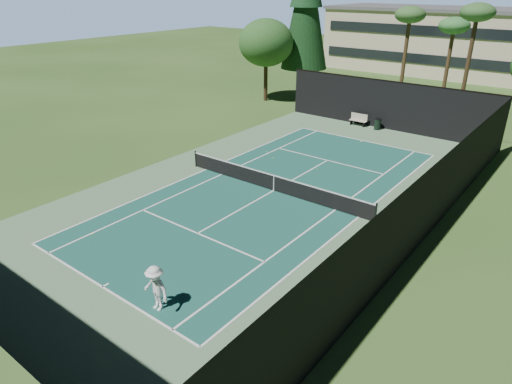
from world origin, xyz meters
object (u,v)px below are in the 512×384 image
at_px(park_bench, 359,119).
at_px(trash_bin, 377,124).
at_px(tennis_net, 274,182).
at_px(tennis_ball_c, 318,169).
at_px(tennis_ball_b, 273,158).
at_px(tennis_ball_a, 93,234).
at_px(player, 156,288).
at_px(tennis_ball_d, 267,152).

distance_m(park_bench, trash_bin, 1.80).
relative_size(tennis_net, park_bench, 8.60).
relative_size(tennis_ball_c, trash_bin, 0.07).
bearing_deg(tennis_net, tennis_ball_b, 125.93).
relative_size(tennis_net, tennis_ball_a, 182.07).
distance_m(tennis_net, tennis_ball_b, 5.55).
height_order(tennis_net, player, player).
xyz_separation_m(tennis_ball_c, tennis_ball_d, (-4.66, 0.65, -0.00)).
bearing_deg(tennis_ball_c, tennis_net, -93.93).
xyz_separation_m(tennis_ball_b, park_bench, (1.07, 11.02, 0.51)).
bearing_deg(park_bench, trash_bin, -4.01).
relative_size(tennis_net, tennis_ball_d, 205.80).
bearing_deg(player, trash_bin, 97.58).
xyz_separation_m(player, tennis_ball_c, (-2.49, 15.93, -0.90)).
relative_size(tennis_net, trash_bin, 13.65).
bearing_deg(tennis_ball_c, tennis_ball_d, 172.09).
height_order(player, tennis_ball_d, player).
relative_size(tennis_ball_b, trash_bin, 0.07).
bearing_deg(player, tennis_ball_a, 165.84).
bearing_deg(trash_bin, tennis_ball_b, -104.74).
bearing_deg(tennis_ball_d, tennis_ball_a, -88.57).
bearing_deg(tennis_ball_d, tennis_ball_c, -7.91).
bearing_deg(tennis_ball_b, tennis_ball_d, 147.51).
xyz_separation_m(tennis_net, park_bench, (-2.18, 15.49, -0.01)).
bearing_deg(park_bench, tennis_ball_c, -77.22).
relative_size(tennis_net, player, 6.89).
relative_size(tennis_ball_b, park_bench, 0.05).
xyz_separation_m(tennis_net, trash_bin, (-0.38, 15.37, -0.08)).
relative_size(tennis_ball_a, park_bench, 0.05).
height_order(player, tennis_ball_a, player).
bearing_deg(tennis_ball_c, player, -81.12).
relative_size(player, tennis_ball_b, 26.72).
distance_m(player, tennis_ball_d, 18.08).
bearing_deg(park_bench, tennis_net, -82.01).
xyz_separation_m(tennis_ball_a, tennis_ball_d, (-0.37, 14.77, -0.00)).
xyz_separation_m(tennis_ball_c, park_bench, (-2.49, 10.96, 0.51)).
height_order(park_bench, trash_bin, park_bench).
distance_m(tennis_ball_c, tennis_ball_d, 4.70).
distance_m(tennis_net, player, 11.74).
relative_size(tennis_net, tennis_ball_c, 182.54).
bearing_deg(tennis_net, park_bench, 97.99).
bearing_deg(tennis_ball_a, tennis_ball_d, 91.43).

